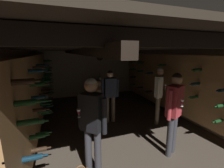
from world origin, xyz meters
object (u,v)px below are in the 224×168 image
(wine_crate_stack, at_px, (100,91))
(display_bottle, at_px, (100,78))
(person_guest_mid_right, at_px, (159,90))
(person_guest_near_left, at_px, (92,119))
(person_guest_near_right, at_px, (174,107))
(person_host_center, at_px, (110,92))

(wine_crate_stack, bearing_deg, display_bottle, -91.90)
(person_guest_mid_right, distance_m, person_guest_near_left, 2.64)
(wine_crate_stack, distance_m, person_guest_near_right, 4.07)
(wine_crate_stack, distance_m, person_host_center, 2.22)
(person_host_center, xyz_separation_m, person_guest_mid_right, (1.33, -0.54, 0.06))
(display_bottle, bearing_deg, person_guest_near_right, -83.40)
(person_guest_near_right, bearing_deg, display_bottle, 96.60)
(display_bottle, bearing_deg, wine_crate_stack, 88.10)
(person_guest_mid_right, bearing_deg, person_host_center, 157.86)
(wine_crate_stack, relative_size, person_guest_near_left, 0.51)
(wine_crate_stack, xyz_separation_m, person_guest_near_left, (-1.22, -4.00, 0.62))
(wine_crate_stack, relative_size, person_guest_mid_right, 0.53)
(wine_crate_stack, bearing_deg, person_guest_mid_right, -68.18)
(person_guest_mid_right, xyz_separation_m, person_guest_near_right, (-0.62, -1.32, 0.04))
(person_host_center, bearing_deg, wine_crate_stack, 83.14)
(person_host_center, height_order, person_guest_near_right, person_guest_near_right)
(display_bottle, relative_size, person_guest_mid_right, 0.21)
(person_host_center, xyz_separation_m, person_guest_near_right, (0.72, -1.86, 0.10))
(display_bottle, distance_m, person_guest_mid_right, 2.86)
(person_guest_near_left, xyz_separation_m, person_guest_near_right, (1.68, -0.00, -0.00))
(person_guest_near_left, bearing_deg, wine_crate_stack, 73.07)
(wine_crate_stack, xyz_separation_m, display_bottle, (-0.00, -0.03, 0.59))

